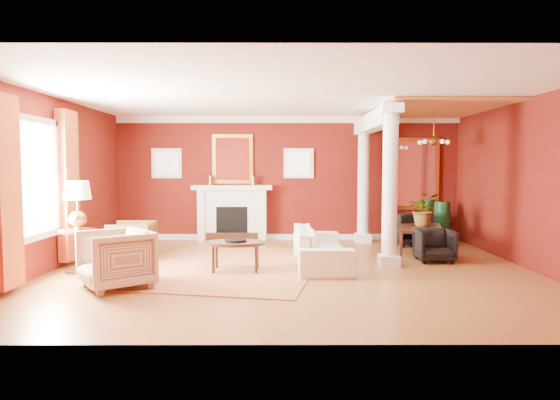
{
  "coord_description": "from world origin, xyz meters",
  "views": [
    {
      "loc": [
        -0.21,
        -8.27,
        1.76
      ],
      "look_at": [
        -0.19,
        0.39,
        1.15
      ],
      "focal_mm": 32.0,
      "sensor_mm": 36.0,
      "label": 1
    }
  ],
  "objects_px": {
    "dining_table": "(421,232)",
    "coffee_table": "(236,244)",
    "sofa": "(321,241)",
    "side_table": "(78,211)",
    "armchair_leopard": "(132,238)",
    "armchair_stripe": "(116,256)"
  },
  "relations": [
    {
      "from": "dining_table",
      "to": "coffee_table",
      "type": "bearing_deg",
      "value": 131.96
    },
    {
      "from": "sofa",
      "to": "side_table",
      "type": "height_order",
      "value": "side_table"
    },
    {
      "from": "armchair_leopard",
      "to": "coffee_table",
      "type": "relative_size",
      "value": 0.8
    },
    {
      "from": "sofa",
      "to": "dining_table",
      "type": "relative_size",
      "value": 1.5
    },
    {
      "from": "armchair_stripe",
      "to": "coffee_table",
      "type": "bearing_deg",
      "value": 89.02
    },
    {
      "from": "coffee_table",
      "to": "dining_table",
      "type": "distance_m",
      "value": 4.02
    },
    {
      "from": "sofa",
      "to": "armchair_leopard",
      "type": "xyz_separation_m",
      "value": [
        -3.49,
        0.58,
        -0.04
      ]
    },
    {
      "from": "sofa",
      "to": "armchair_leopard",
      "type": "distance_m",
      "value": 3.54
    },
    {
      "from": "side_table",
      "to": "coffee_table",
      "type": "bearing_deg",
      "value": 0.89
    },
    {
      "from": "sofa",
      "to": "armchair_stripe",
      "type": "bearing_deg",
      "value": 117.23
    },
    {
      "from": "sofa",
      "to": "dining_table",
      "type": "distance_m",
      "value": 2.51
    },
    {
      "from": "armchair_leopard",
      "to": "side_table",
      "type": "bearing_deg",
      "value": -26.71
    },
    {
      "from": "sofa",
      "to": "armchair_stripe",
      "type": "xyz_separation_m",
      "value": [
        -3.06,
        -1.62,
        0.02
      ]
    },
    {
      "from": "armchair_leopard",
      "to": "dining_table",
      "type": "relative_size",
      "value": 0.53
    },
    {
      "from": "coffee_table",
      "to": "dining_table",
      "type": "relative_size",
      "value": 0.66
    },
    {
      "from": "sofa",
      "to": "armchair_stripe",
      "type": "relative_size",
      "value": 2.44
    },
    {
      "from": "coffee_table",
      "to": "armchair_leopard",
      "type": "bearing_deg",
      "value": 152.16
    },
    {
      "from": "armchair_leopard",
      "to": "coffee_table",
      "type": "height_order",
      "value": "armchair_leopard"
    },
    {
      "from": "armchair_leopard",
      "to": "side_table",
      "type": "distance_m",
      "value": 1.38
    },
    {
      "from": "dining_table",
      "to": "armchair_stripe",
      "type": "bearing_deg",
      "value": 134.59
    },
    {
      "from": "sofa",
      "to": "coffee_table",
      "type": "distance_m",
      "value": 1.54
    },
    {
      "from": "armchair_leopard",
      "to": "side_table",
      "type": "relative_size",
      "value": 0.53
    }
  ]
}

